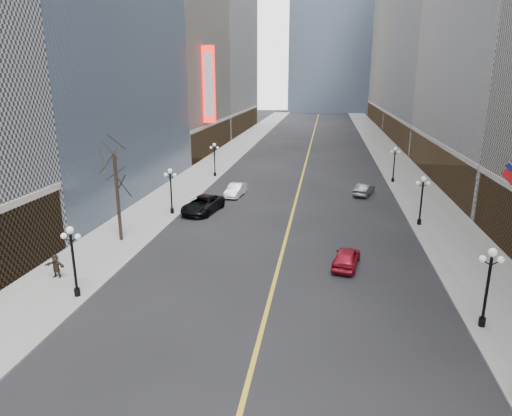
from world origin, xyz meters
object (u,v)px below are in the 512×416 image
(streetlamp_east_2, at_px, (422,195))
(streetlamp_east_3, at_px, (394,161))
(car_sb_far, at_px, (364,189))
(streetlamp_west_2, at_px, (171,186))
(streetlamp_east_1, at_px, (489,280))
(car_nb_mid, at_px, (236,190))
(car_nb_far, at_px, (203,204))
(car_sb_mid, at_px, (346,257))
(streetlamp_west_1, at_px, (73,254))
(streetlamp_west_3, at_px, (215,156))

(streetlamp_east_2, bearing_deg, streetlamp_east_3, 90.00)
(streetlamp_east_3, relative_size, car_sb_far, 1.08)
(streetlamp_east_3, xyz_separation_m, streetlamp_west_2, (-23.60, -18.00, 0.00))
(streetlamp_east_1, xyz_separation_m, car_nb_mid, (-18.79, 26.21, -2.18))
(streetlamp_east_3, height_order, car_nb_far, streetlamp_east_3)
(streetlamp_east_2, bearing_deg, car_nb_far, 176.48)
(streetlamp_east_3, height_order, car_sb_mid, streetlamp_east_3)
(streetlamp_west_1, distance_m, car_nb_far, 19.59)
(streetlamp_east_2, distance_m, streetlamp_west_1, 29.68)
(streetlamp_east_1, bearing_deg, streetlamp_east_3, 90.00)
(car_nb_mid, relative_size, car_sb_mid, 1.04)
(streetlamp_east_1, relative_size, car_nb_far, 0.76)
(car_nb_far, bearing_deg, streetlamp_east_3, 48.69)
(streetlamp_west_2, distance_m, streetlamp_west_3, 18.00)
(streetlamp_west_1, xyz_separation_m, car_sb_far, (19.44, 28.83, -2.21))
(streetlamp_east_1, relative_size, streetlamp_west_2, 1.00)
(streetlamp_east_2, distance_m, car_nb_mid, 20.62)
(streetlamp_west_3, height_order, car_nb_mid, streetlamp_west_3)
(streetlamp_west_1, distance_m, streetlamp_west_2, 18.00)
(streetlamp_west_2, bearing_deg, streetlamp_east_2, 0.00)
(streetlamp_east_3, bearing_deg, car_nb_far, -141.20)
(car_sb_far, bearing_deg, car_sb_mid, 101.41)
(car_sb_mid, bearing_deg, streetlamp_west_3, -49.44)
(streetlamp_west_1, bearing_deg, streetlamp_west_2, 90.00)
(streetlamp_east_3, xyz_separation_m, streetlamp_west_3, (-23.60, 0.00, 0.00))
(streetlamp_east_1, relative_size, streetlamp_east_2, 1.00)
(streetlamp_west_1, relative_size, streetlamp_west_2, 1.00)
(streetlamp_east_2, xyz_separation_m, car_sb_far, (-4.16, 10.83, -2.21))
(streetlamp_west_1, relative_size, car_sb_far, 1.08)
(car_sb_far, bearing_deg, streetlamp_east_1, 117.13)
(streetlamp_east_1, bearing_deg, car_nb_far, 137.17)
(streetlamp_east_2, distance_m, car_sb_mid, 12.84)
(car_nb_far, height_order, car_sb_mid, car_nb_far)
(streetlamp_west_1, distance_m, car_nb_mid, 26.73)
(streetlamp_west_3, bearing_deg, streetlamp_west_1, -90.00)
(car_nb_far, relative_size, car_sb_far, 1.41)
(car_nb_mid, bearing_deg, streetlamp_west_3, 122.46)
(streetlamp_west_2, height_order, car_nb_far, streetlamp_west_2)
(car_nb_far, height_order, car_sb_far, car_nb_far)
(streetlamp_west_2, distance_m, car_sb_far, 22.36)
(car_sb_mid, bearing_deg, streetlamp_west_2, -22.06)
(car_sb_far, bearing_deg, car_nb_mid, 29.09)
(streetlamp_east_2, height_order, car_nb_far, streetlamp_east_2)
(streetlamp_west_3, bearing_deg, streetlamp_east_3, 0.00)
(car_nb_mid, xyz_separation_m, car_sb_far, (14.63, 2.62, -0.03))
(car_nb_mid, xyz_separation_m, car_nb_far, (-2.01, -6.93, 0.10))
(car_nb_far, bearing_deg, car_sb_mid, -30.67)
(streetlamp_west_3, relative_size, car_nb_mid, 1.03)
(streetlamp_east_1, xyz_separation_m, streetlamp_west_3, (-23.60, 36.00, 0.00))
(streetlamp_east_2, xyz_separation_m, streetlamp_east_3, (0.00, 18.00, 0.00))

